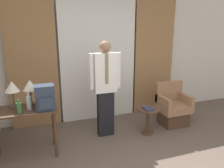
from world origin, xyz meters
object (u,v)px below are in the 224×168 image
Objects in this scene: bottle_near_edge at (19,108)px; backpack at (45,98)px; armchair at (173,108)px; table_lamp_left at (12,88)px; book at (148,108)px; bottle_by_lamp at (29,103)px; person at (105,85)px; table_lamp_right at (30,87)px; side_table at (148,117)px; desk at (24,118)px.

backpack reaches higher than bottle_near_edge.
bottle_near_edge is 0.54× the size of backpack.
table_lamp_left is at bearing -177.77° from armchair.
armchair is at bearing 2.23° from table_lamp_left.
book is at bearing 4.03° from bottle_near_edge.
table_lamp_left is at bearing 143.04° from bottle_by_lamp.
backpack is at bearing -160.30° from person.
backpack is (0.37, 0.03, 0.10)m from bottle_near_edge.
person reaches higher than table_lamp_left.
table_lamp_left is 1.99× the size of book.
table_lamp_right is 1.10× the size of backpack.
backpack reaches higher than bottle_by_lamp.
armchair reaches higher than side_table.
side_table is (-0.70, -0.22, 0.01)m from armchair.
desk is 0.27m from bottle_by_lamp.
bottle_near_edge is at bearing -72.06° from table_lamp_left.
table_lamp_right is at bearing 129.16° from backpack.
side_table is (1.84, 0.15, -0.63)m from backpack.
bottle_by_lamp is 0.26m from backpack.
person is 3.47× the size of side_table.
desk is 0.49m from backpack.
bottle_by_lamp is (0.22, -0.17, -0.20)m from table_lamp_left.
book is at bearing -161.21° from armchair.
bottle_near_edge is at bearing -175.31° from side_table.
armchair is 0.73m from side_table.
backpack reaches higher than book.
backpack is at bearing -50.84° from table_lamp_right.
desk is at bearing 156.83° from bottle_by_lamp.
table_lamp_right is 0.48× the size of armchair.
side_table is at bearing 53.01° from book.
table_lamp_left is at bearing -175.10° from person.
table_lamp_right reaches higher than backpack.
person is (1.30, 0.30, 0.07)m from bottle_by_lamp.
bottle_by_lamp reaches higher than desk.
person is (1.07, 0.38, -0.01)m from backpack.
table_lamp_right is 0.35m from backpack.
table_lamp_left reaches higher than book.
bottle_by_lamp is 0.30× the size of armchair.
person is at bearing 179.45° from armchair.
book is (0.75, -0.26, -0.45)m from person.
side_table is 2.42× the size of book.
table_lamp_left is 3.09m from armchair.
table_lamp_right is at bearing 79.60° from bottle_by_lamp.
table_lamp_left is at bearing 151.34° from backpack.
table_lamp_right is at bearing 59.85° from bottle_near_edge.
armchair is (2.74, 0.12, -0.76)m from table_lamp_right.
backpack is 1.95m from side_table.
bottle_by_lamp reaches higher than bottle_near_edge.
backpack is at bearing -176.12° from book.
desk is 0.28m from bottle_near_edge.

